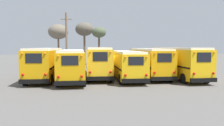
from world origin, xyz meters
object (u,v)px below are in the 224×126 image
(school_bus_2, at_px, (98,61))
(bare_tree_2, at_px, (58,32))
(school_bus_3, at_px, (126,64))
(school_bus_0, at_px, (46,62))
(school_bus_1, at_px, (72,64))
(bare_tree_1, at_px, (84,30))
(school_bus_5, at_px, (176,61))
(school_bus_4, at_px, (149,62))
(utility_pole, at_px, (67,39))
(bare_tree_0, at_px, (99,33))

(school_bus_2, bearing_deg, bare_tree_2, 107.91)
(school_bus_3, relative_size, bare_tree_2, 1.30)
(school_bus_0, xyz_separation_m, school_bus_1, (2.82, -1.43, -0.09))
(bare_tree_1, bearing_deg, school_bus_1, -94.79)
(school_bus_0, distance_m, bare_tree_2, 19.36)
(school_bus_0, height_order, school_bus_3, school_bus_0)
(school_bus_2, relative_size, bare_tree_1, 1.24)
(school_bus_3, bearing_deg, bare_tree_1, 99.68)
(school_bus_0, relative_size, bare_tree_1, 1.31)
(school_bus_3, xyz_separation_m, school_bus_5, (5.64, -0.15, 0.19))
(school_bus_5, bearing_deg, bare_tree_2, 125.32)
(school_bus_4, distance_m, school_bus_5, 2.97)
(school_bus_4, relative_size, school_bus_5, 0.91)
(school_bus_5, bearing_deg, utility_pole, 130.39)
(school_bus_4, relative_size, bare_tree_1, 1.16)
(school_bus_0, xyz_separation_m, utility_pole, (1.51, 13.29, 2.87))
(bare_tree_1, bearing_deg, school_bus_3, -80.32)
(school_bus_4, xyz_separation_m, bare_tree_0, (-3.99, 17.46, 4.22))
(school_bus_1, xyz_separation_m, utility_pole, (-1.31, 14.72, 2.96))
(school_bus_5, bearing_deg, bare_tree_0, 110.31)
(school_bus_0, relative_size, school_bus_2, 1.06)
(school_bus_4, bearing_deg, school_bus_3, -164.30)
(school_bus_0, height_order, bare_tree_0, bare_tree_0)
(school_bus_4, height_order, bare_tree_0, bare_tree_0)
(school_bus_4, distance_m, bare_tree_1, 22.92)
(school_bus_5, bearing_deg, school_bus_0, 173.89)
(school_bus_2, distance_m, school_bus_3, 3.34)
(bare_tree_2, bearing_deg, school_bus_2, -72.09)
(bare_tree_1, relative_size, bare_tree_2, 1.08)
(school_bus_0, height_order, school_bus_4, school_bus_0)
(bare_tree_0, bearing_deg, school_bus_0, -113.33)
(bare_tree_1, distance_m, bare_tree_2, 5.40)
(bare_tree_0, height_order, bare_tree_1, bare_tree_1)
(school_bus_3, height_order, bare_tree_1, bare_tree_1)
(school_bus_3, bearing_deg, bare_tree_2, 113.48)
(school_bus_0, xyz_separation_m, school_bus_5, (14.09, -1.51, 0.02))
(bare_tree_0, bearing_deg, school_bus_3, -86.33)
(bare_tree_0, distance_m, bare_tree_1, 4.76)
(school_bus_2, height_order, school_bus_4, school_bus_2)
(bare_tree_1, height_order, bare_tree_2, bare_tree_1)
(bare_tree_2, bearing_deg, bare_tree_0, -14.36)
(school_bus_0, relative_size, school_bus_5, 1.02)
(school_bus_3, bearing_deg, school_bus_4, 15.70)
(school_bus_2, distance_m, bare_tree_0, 17.07)
(school_bus_4, bearing_deg, bare_tree_0, 102.87)
(school_bus_0, distance_m, bare_tree_0, 18.86)
(bare_tree_1, bearing_deg, school_bus_0, -102.70)
(school_bus_0, relative_size, utility_pole, 1.21)
(school_bus_4, bearing_deg, utility_pole, 125.18)
(bare_tree_1, bearing_deg, school_bus_5, -67.09)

